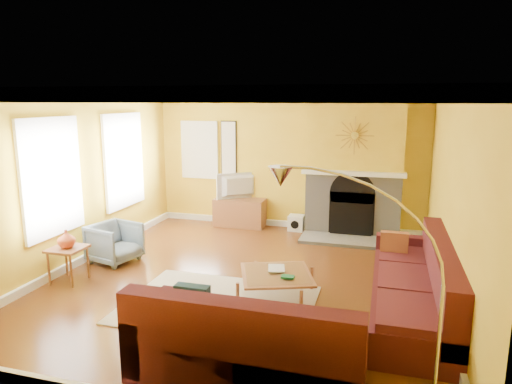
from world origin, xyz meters
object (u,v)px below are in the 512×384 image
(side_table, at_px, (69,265))
(arc_lamp, at_px, (363,304))
(media_console, at_px, (240,212))
(armchair, at_px, (115,243))
(sectional_sofa, at_px, (317,282))
(coffee_table, at_px, (276,286))

(side_table, xyz_separation_m, arc_lamp, (4.22, -1.87, 0.79))
(media_console, bearing_deg, armchair, -116.38)
(media_console, distance_m, arc_lamp, 6.10)
(armchair, xyz_separation_m, arc_lamp, (4.05, -2.79, 0.72))
(sectional_sofa, distance_m, coffee_table, 0.75)
(sectional_sofa, bearing_deg, arc_lamp, -70.97)
(arc_lamp, bearing_deg, media_console, 117.06)
(coffee_table, relative_size, media_console, 0.86)
(sectional_sofa, bearing_deg, armchair, 163.29)
(side_table, distance_m, arc_lamp, 4.68)
(coffee_table, distance_m, armchair, 2.93)
(side_table, bearing_deg, sectional_sofa, -1.84)
(coffee_table, height_order, armchair, armchair)
(sectional_sofa, distance_m, armchair, 3.60)
(sectional_sofa, distance_m, media_console, 4.23)
(sectional_sofa, distance_m, side_table, 3.62)
(sectional_sofa, distance_m, arc_lamp, 1.95)
(coffee_table, xyz_separation_m, side_table, (-3.03, -0.26, 0.08))
(armchair, xyz_separation_m, side_table, (-0.17, -0.92, -0.06))
(media_console, bearing_deg, arc_lamp, -62.94)
(coffee_table, relative_size, arc_lamp, 0.43)
(sectional_sofa, height_order, armchair, sectional_sofa)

